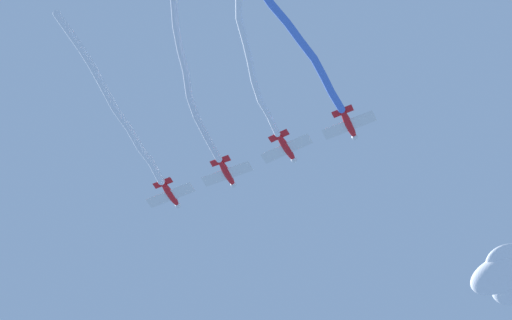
{
  "coord_description": "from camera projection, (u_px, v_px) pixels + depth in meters",
  "views": [
    {
      "loc": [
        45.84,
        8.6,
        6.39
      ],
      "look_at": [
        -5.34,
        -1.67,
        80.11
      ],
      "focal_mm": 51.04,
      "sensor_mm": 36.0,
      "label": 1
    }
  ],
  "objects": [
    {
      "name": "cloud_west",
      "position": [
        510.0,
        275.0,
        94.17
      ],
      "size": [
        13.58,
        12.15,
        5.1
      ],
      "color": "white"
    },
    {
      "name": "smoke_trail_lead",
      "position": [
        297.0,
        40.0,
        80.79
      ],
      "size": [
        20.37,
        8.86,
        1.19
      ],
      "color": "#4C75DB"
    },
    {
      "name": "smoke_trail_slot",
      "position": [
        112.0,
        101.0,
        88.32
      ],
      "size": [
        23.4,
        7.8,
        6.0
      ],
      "color": "white"
    },
    {
      "name": "airplane_right_wing",
      "position": [
        227.0,
        173.0,
        91.32
      ],
      "size": [
        5.08,
        6.69,
        1.65
      ],
      "rotation": [
        0.0,
        0.0,
        2.93
      ],
      "color": "red"
    },
    {
      "name": "smoke_trail_right_wing",
      "position": [
        191.0,
        85.0,
        85.86
      ],
      "size": [
        20.79,
        2.45,
        4.35
      ],
      "color": "white"
    },
    {
      "name": "airplane_slot",
      "position": [
        170.0,
        194.0,
        93.66
      ],
      "size": [
        5.1,
        6.69,
        1.65
      ],
      "rotation": [
        0.0,
        0.0,
        2.9
      ],
      "color": "red"
    },
    {
      "name": "smoke_trail_left_wing",
      "position": [
        251.0,
        51.0,
        80.81
      ],
      "size": [
        24.66,
        2.32,
        2.25
      ],
      "color": "white"
    },
    {
      "name": "airplane_left_wing",
      "position": [
        286.0,
        148.0,
        89.46
      ],
      "size": [
        5.11,
        6.67,
        1.65
      ],
      "rotation": [
        0.0,
        0.0,
        2.83
      ],
      "color": "red"
    },
    {
      "name": "airplane_lead",
      "position": [
        349.0,
        124.0,
        87.12
      ],
      "size": [
        5.1,
        6.69,
        1.65
      ],
      "rotation": [
        0.0,
        0.0,
        2.89
      ],
      "color": "red"
    }
  ]
}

